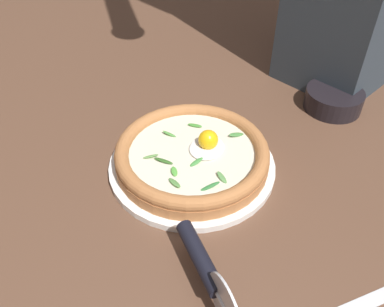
% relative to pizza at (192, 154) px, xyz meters
% --- Properties ---
extents(ground_plane, '(2.40, 2.40, 0.03)m').
position_rel_pizza_xyz_m(ground_plane, '(-0.04, -0.02, -0.05)').
color(ground_plane, brown).
rests_on(ground_plane, ground).
extents(pizza_plate, '(0.28, 0.28, 0.01)m').
position_rel_pizza_xyz_m(pizza_plate, '(-0.00, 0.00, -0.03)').
color(pizza_plate, white).
rests_on(pizza_plate, ground).
extents(pizza, '(0.26, 0.26, 0.06)m').
position_rel_pizza_xyz_m(pizza, '(0.00, 0.00, 0.00)').
color(pizza, '#B47140').
rests_on(pizza, pizza_plate).
extents(side_bowl, '(0.12, 0.12, 0.04)m').
position_rel_pizza_xyz_m(side_bowl, '(0.29, -0.18, -0.01)').
color(side_bowl, black).
rests_on(side_bowl, ground).
extents(pizza_cutter, '(0.12, 0.14, 0.08)m').
position_rel_pizza_xyz_m(pizza_cutter, '(-0.20, -0.12, 0.01)').
color(pizza_cutter, silver).
rests_on(pizza_cutter, ground).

